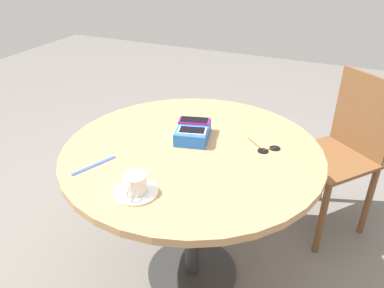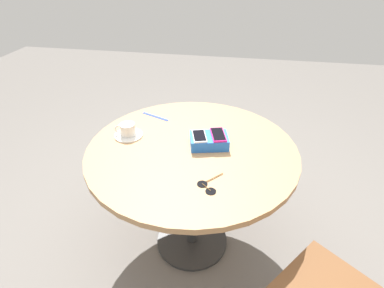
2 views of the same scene
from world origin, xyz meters
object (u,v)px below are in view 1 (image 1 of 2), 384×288
at_px(saucer, 136,192).
at_px(sunglasses, 267,149).
at_px(phone_box, 193,132).
at_px(phone_white, 192,131).
at_px(coffee_cup, 135,183).
at_px(chair_near_window, 339,154).
at_px(round_table, 192,170).
at_px(phone_magenta, 194,121).
at_px(lanyard_strap, 94,165).

height_order(saucer, sunglasses, saucer).
xyz_separation_m(phone_box, phone_white, (0.05, 0.02, 0.03)).
bearing_deg(phone_box, coffee_cup, -2.32).
bearing_deg(coffee_cup, chair_near_window, 149.45).
height_order(round_table, coffee_cup, coffee_cup).
xyz_separation_m(sunglasses, chair_near_window, (-0.58, 0.29, -0.27)).
bearing_deg(phone_box, round_table, 21.33).
bearing_deg(phone_white, saucer, -5.21).
height_order(phone_magenta, chair_near_window, chair_near_window).
xyz_separation_m(coffee_cup, sunglasses, (-0.49, 0.34, -0.04)).
height_order(saucer, lanyard_strap, saucer).
height_order(lanyard_strap, chair_near_window, chair_near_window).
height_order(phone_magenta, coffee_cup, coffee_cup).
bearing_deg(lanyard_strap, phone_white, 138.67).
bearing_deg(coffee_cup, phone_magenta, 179.44).
distance_m(round_table, coffee_cup, 0.40).
xyz_separation_m(round_table, phone_magenta, (-0.13, -0.05, 0.17)).
bearing_deg(lanyard_strap, coffee_cup, 70.29).
bearing_deg(round_table, lanyard_strap, -46.24).
distance_m(phone_box, chair_near_window, 0.92).
relative_size(phone_magenta, lanyard_strap, 0.78).
bearing_deg(coffee_cup, phone_white, 174.87).
height_order(round_table, sunglasses, sunglasses).
bearing_deg(saucer, coffee_cup, 7.98).
bearing_deg(saucer, lanyard_strap, -109.23).
xyz_separation_m(round_table, phone_white, (-0.04, -0.02, 0.17)).
bearing_deg(saucer, chair_near_window, 149.38).
xyz_separation_m(phone_magenta, chair_near_window, (-0.57, 0.63, -0.33)).
bearing_deg(phone_white, phone_magenta, -161.46).
height_order(round_table, phone_box, phone_box).
height_order(phone_white, sunglasses, phone_white).
bearing_deg(phone_box, chair_near_window, 135.25).
height_order(phone_box, coffee_cup, coffee_cup).
distance_m(phone_box, lanyard_strap, 0.45).
bearing_deg(phone_magenta, chair_near_window, 132.50).
bearing_deg(saucer, round_table, 171.96).
bearing_deg(lanyard_strap, phone_magenta, 148.93).
bearing_deg(sunglasses, phone_box, -83.90).
xyz_separation_m(saucer, chair_near_window, (-1.07, 0.63, -0.27)).
relative_size(round_table, phone_box, 4.99).
distance_m(coffee_cup, lanyard_strap, 0.26).
height_order(coffee_cup, sunglasses, coffee_cup).
xyz_separation_m(phone_white, chair_near_window, (-0.67, 0.60, -0.33)).
xyz_separation_m(phone_magenta, phone_white, (0.09, 0.03, -0.00)).
height_order(saucer, chair_near_window, chair_near_window).
bearing_deg(phone_magenta, phone_box, 16.84).
relative_size(phone_box, chair_near_window, 0.24).
bearing_deg(phone_magenta, phone_white, 18.54).
height_order(saucer, coffee_cup, coffee_cup).
xyz_separation_m(phone_white, saucer, (0.40, -0.04, -0.06)).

